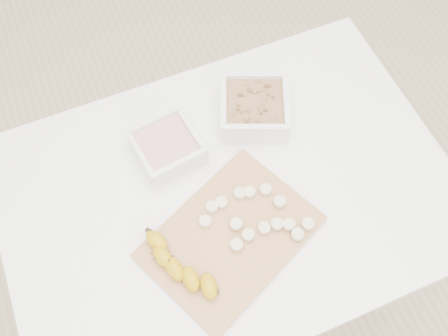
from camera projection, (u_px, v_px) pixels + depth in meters
name	position (u px, v px, depth m)	size (l,w,h in m)	color
ground	(227.00, 277.00, 1.78)	(3.50, 3.50, 0.00)	#C6AD89
table	(229.00, 208.00, 1.20)	(1.00, 0.70, 0.75)	white
bowl_yogurt	(167.00, 147.00, 1.13)	(0.15, 0.15, 0.06)	white
bowl_granola	(254.00, 108.00, 1.17)	(0.21, 0.21, 0.07)	white
cutting_board	(231.00, 237.00, 1.06)	(0.35, 0.25, 0.01)	#C3854C
banana	(182.00, 267.00, 1.00)	(0.05, 0.19, 0.03)	#BB8F0A
banana_slices	(255.00, 216.00, 1.06)	(0.22, 0.16, 0.02)	beige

